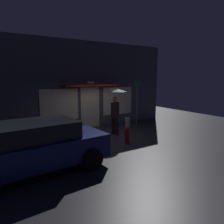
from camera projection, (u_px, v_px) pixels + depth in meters
The scene contains 7 objects.
ground_plane at pixel (111, 136), 9.78m from camera, with size 18.00×18.00×0.00m, color #26262B.
building_facade at pixel (88, 86), 11.36m from camera, with size 9.79×1.00×4.59m.
person_with_umbrella at pixel (115, 98), 9.84m from camera, with size 1.11×1.11×2.26m.
parked_car at pixel (34, 146), 6.02m from camera, with size 4.27×2.22×1.47m.
street_sign_post at pixel (137, 99), 11.96m from camera, with size 0.40×0.07×2.61m.
sidewalk_bollard at pixel (128, 122), 11.51m from camera, with size 0.27×0.27×0.54m, color #9E998E.
fire_hydrant at pixel (127, 135), 8.78m from camera, with size 0.20×0.20×0.69m.
Camera 1 is at (-5.00, -8.03, 2.72)m, focal length 33.69 mm.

